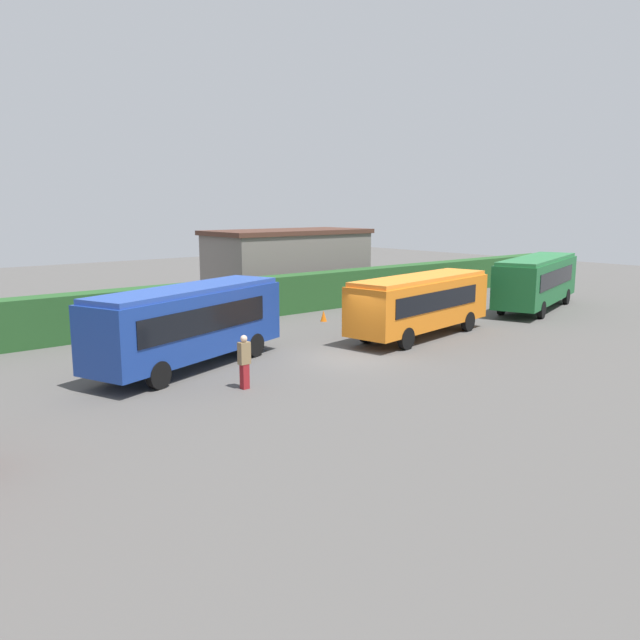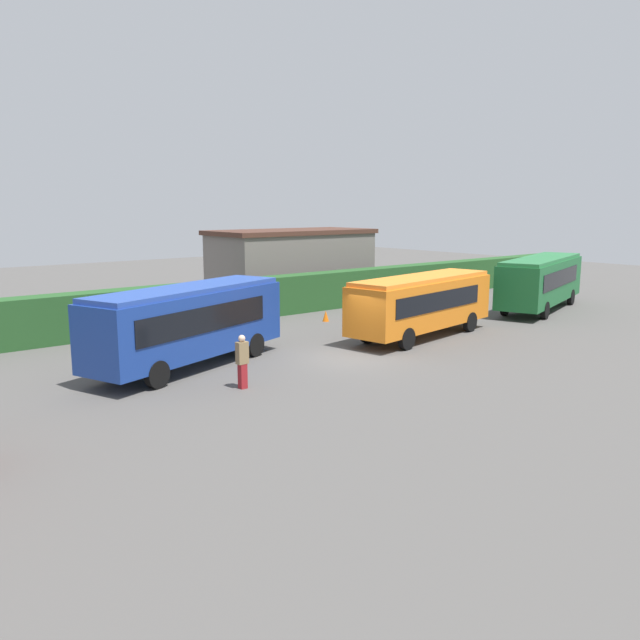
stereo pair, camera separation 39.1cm
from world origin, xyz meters
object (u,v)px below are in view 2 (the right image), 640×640
(person_center, at_px, (242,360))
(person_far, at_px, (508,288))
(traffic_cone, at_px, (326,316))
(bus_green, at_px, (541,280))
(person_right, at_px, (381,315))
(bus_orange, at_px, (422,302))
(bus_blue, at_px, (188,321))

(person_center, distance_m, person_far, 25.36)
(person_far, height_order, traffic_cone, person_far)
(bus_green, bearing_deg, person_right, 157.45)
(bus_green, distance_m, person_far, 3.42)
(bus_orange, bearing_deg, person_center, -178.56)
(bus_blue, bearing_deg, traffic_cone, 3.08)
(person_far, relative_size, traffic_cone, 3.07)
(person_far, bearing_deg, person_center, -70.77)
(person_right, bearing_deg, bus_blue, -0.62)
(bus_blue, xyz_separation_m, traffic_cone, (10.73, 4.47, -1.55))
(bus_blue, height_order, person_far, bus_blue)
(bus_blue, height_order, bus_green, bus_blue)
(bus_orange, height_order, person_far, bus_orange)
(person_right, xyz_separation_m, person_far, (13.62, 1.97, 0.12))
(bus_blue, xyz_separation_m, person_center, (-0.01, -3.87, -0.82))
(bus_blue, relative_size, bus_green, 0.89)
(traffic_cone, bearing_deg, person_center, -142.16)
(traffic_cone, bearing_deg, bus_green, -22.40)
(bus_orange, xyz_separation_m, person_center, (-11.58, -2.11, -0.71))
(bus_blue, bearing_deg, person_right, -17.64)
(bus_blue, height_order, person_center, bus_blue)
(person_center, bearing_deg, bus_blue, -1.83)
(bus_orange, height_order, bus_green, bus_green)
(person_center, bearing_deg, person_right, -70.58)
(person_right, distance_m, person_far, 13.76)
(bus_orange, bearing_deg, person_far, 8.62)
(person_right, bearing_deg, traffic_cone, -89.30)
(person_center, bearing_deg, traffic_cone, -53.85)
(bus_orange, relative_size, traffic_cone, 15.74)
(bus_blue, relative_size, bus_orange, 1.00)
(bus_blue, xyz_separation_m, person_right, (10.96, 0.36, -1.00))
(bus_orange, distance_m, traffic_cone, 6.45)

